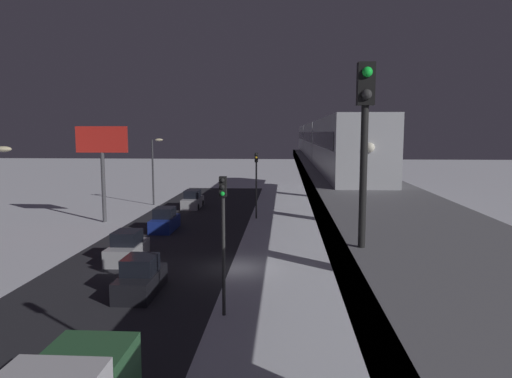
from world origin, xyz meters
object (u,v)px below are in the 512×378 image
object	(u,v)px
sedan_black	(141,279)
sedan_silver_2	(127,249)
subway_train	(321,140)
sedan_blue	(165,221)
traffic_light_near	(223,225)
traffic_light_mid	(256,176)
sedan_silver	(193,201)
rail_signal	(365,123)
commercial_billboard	(102,149)

from	to	relation	value
sedan_black	sedan_silver_2	size ratio (longest dim) A/B	0.99
sedan_black	subway_train	bearing A→B (deg)	66.12
sedan_blue	traffic_light_near	xyz separation A→B (m)	(-7.50, 18.54, 3.40)
subway_train	traffic_light_mid	distance (m)	7.94
traffic_light_near	sedan_silver	bearing A→B (deg)	-76.33
traffic_light_mid	subway_train	bearing A→B (deg)	-153.55
rail_signal	sedan_blue	distance (m)	32.25
sedan_blue	sedan_black	bearing A→B (deg)	100.00
rail_signal	sedan_black	xyz separation A→B (m)	(9.15, -13.06, -7.75)
rail_signal	sedan_black	bearing A→B (deg)	-54.99
rail_signal	traffic_light_near	size ratio (longest dim) A/B	0.62
subway_train	rail_signal	bearing A→B (deg)	87.04
sedan_silver	traffic_light_near	bearing A→B (deg)	103.67
sedan_silver_2	traffic_light_near	xyz separation A→B (m)	(-7.50, 8.88, 3.40)
sedan_black	sedan_silver_2	xyz separation A→B (m)	(2.80, -6.21, 0.00)
sedan_blue	traffic_light_near	bearing A→B (deg)	112.02
subway_train	commercial_billboard	xyz separation A→B (m)	(20.50, 5.89, -0.77)
sedan_silver_2	traffic_light_mid	world-z (taller)	traffic_light_mid
sedan_black	sedan_blue	world-z (taller)	same
rail_signal	sedan_silver	world-z (taller)	rail_signal
sedan_silver	sedan_blue	distance (m)	12.29
sedan_black	commercial_billboard	xyz separation A→B (m)	(9.37, -19.23, 6.03)
sedan_silver	subway_train	bearing A→B (deg)	167.66
sedan_silver_2	sedan_blue	bearing A→B (deg)	-90.00
sedan_blue	traffic_light_mid	size ratio (longest dim) A/B	0.66
sedan_blue	traffic_light_near	size ratio (longest dim) A/B	0.66
subway_train	commercial_billboard	size ratio (longest dim) A/B	6.23
sedan_black	traffic_light_near	bearing A→B (deg)	-29.59
sedan_silver	traffic_light_near	distance (m)	31.92
subway_train	rail_signal	xyz separation A→B (m)	(1.97, 38.18, 0.95)
sedan_black	traffic_light_mid	distance (m)	22.68
sedan_silver	sedan_silver_2	distance (m)	21.96
rail_signal	traffic_light_mid	xyz separation A→B (m)	(4.45, -34.98, -4.35)
traffic_light_near	traffic_light_mid	size ratio (longest dim) A/B	1.00
sedan_black	traffic_light_near	distance (m)	6.38
traffic_light_near	commercial_billboard	distance (m)	26.16
subway_train	sedan_blue	distance (m)	18.04
subway_train	traffic_light_mid	xyz separation A→B (m)	(6.42, 3.20, -3.40)
sedan_silver	traffic_light_near	world-z (taller)	traffic_light_near
sedan_black	traffic_light_mid	world-z (taller)	traffic_light_mid
sedan_silver_2	commercial_billboard	bearing A→B (deg)	-63.21
sedan_silver	sedan_silver_2	bearing A→B (deg)	90.00
traffic_light_near	commercial_billboard	world-z (taller)	commercial_billboard
commercial_billboard	rail_signal	bearing A→B (deg)	119.84
commercial_billboard	sedan_black	bearing A→B (deg)	115.99
sedan_black	traffic_light_mid	xyz separation A→B (m)	(-4.70, -21.92, 3.40)
sedan_blue	commercial_billboard	world-z (taller)	commercial_billboard
sedan_silver_2	traffic_light_near	distance (m)	12.11
sedan_silver_2	traffic_light_near	size ratio (longest dim) A/B	0.65
rail_signal	traffic_light_near	distance (m)	12.11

